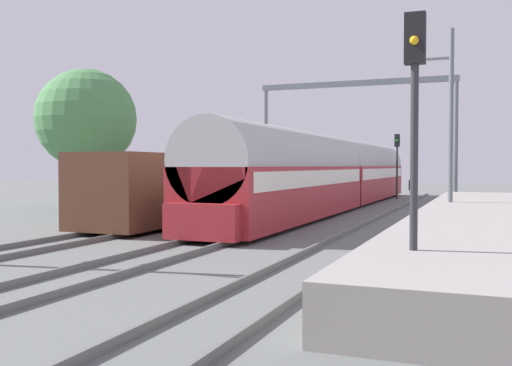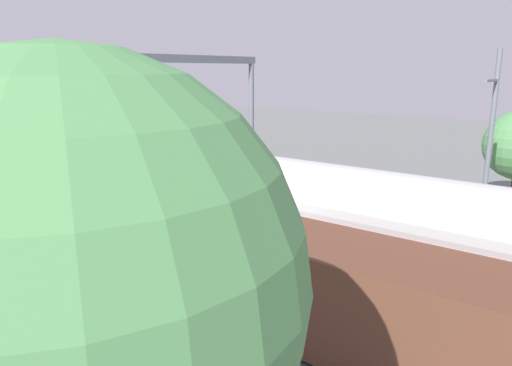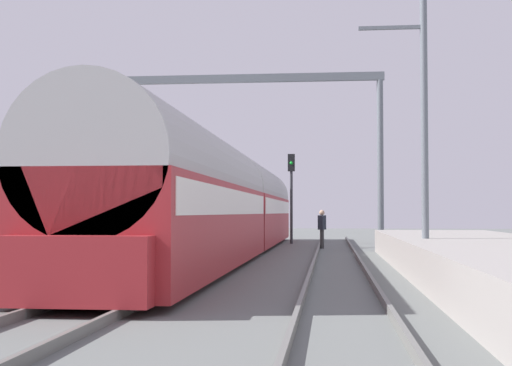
{
  "view_description": "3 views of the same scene",
  "coord_description": "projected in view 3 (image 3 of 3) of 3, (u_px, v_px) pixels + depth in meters",
  "views": [
    {
      "loc": [
        7.96,
        -19.16,
        2.4
      ],
      "look_at": [
        0.0,
        0.82,
        1.76
      ],
      "focal_mm": 40.88,
      "sensor_mm": 36.0,
      "label": 1
    },
    {
      "loc": [
        -14.64,
        1.65,
        7.22
      ],
      "look_at": [
        -0.21,
        12.8,
        2.89
      ],
      "focal_mm": 33.75,
      "sensor_mm": 36.0,
      "label": 2
    },
    {
      "loc": [
        3.93,
        -14.58,
        1.62
      ],
      "look_at": [
        0.0,
        23.98,
        3.18
      ],
      "focal_mm": 51.29,
      "sensor_mm": 36.0,
      "label": 3
    }
  ],
  "objects": [
    {
      "name": "catenary_pole_east_mid",
      "position": [
        423.0,
        121.0,
        20.28
      ],
      "size": [
        1.9,
        0.2,
        8.0
      ],
      "color": "slate",
      "rests_on": "ground"
    },
    {
      "name": "catenary_gantry",
      "position": [
        243.0,
        123.0,
        32.97
      ],
      "size": [
        12.68,
        0.28,
        7.86
      ],
      "color": "slate",
      "rests_on": "ground"
    },
    {
      "name": "passenger_train",
      "position": [
        226.0,
        203.0,
        27.61
      ],
      "size": [
        2.93,
        32.85,
        3.82
      ],
      "color": "maroon",
      "rests_on": "ground"
    },
    {
      "name": "track_east",
      "position": [
        341.0,
        290.0,
        14.41
      ],
      "size": [
        1.52,
        60.0,
        0.16
      ],
      "color": "slate",
      "rests_on": "ground"
    },
    {
      "name": "person_crossing",
      "position": [
        322.0,
        226.0,
        32.76
      ],
      "size": [
        0.38,
        0.46,
        1.73
      ],
      "rotation": [
        0.0,
        0.0,
        4.31
      ],
      "color": "#343434",
      "rests_on": "ground"
    },
    {
      "name": "freight_car",
      "position": [
        9.0,
        218.0,
        18.43
      ],
      "size": [
        2.8,
        13.0,
        2.7
      ],
      "color": "#563323",
      "rests_on": "ground"
    },
    {
      "name": "railway_signal_far",
      "position": [
        291.0,
        186.0,
        37.89
      ],
      "size": [
        0.36,
        0.3,
        4.66
      ],
      "color": "#2D2D33",
      "rests_on": "ground"
    },
    {
      "name": "track_west",
      "position": [
        136.0,
        288.0,
        14.83
      ],
      "size": [
        1.52,
        60.0,
        0.16
      ],
      "color": "slate",
      "rests_on": "ground"
    },
    {
      "name": "ground",
      "position": [
        136.0,
        292.0,
        14.82
      ],
      "size": [
        120.0,
        120.0,
        0.0
      ],
      "primitive_type": "plane",
      "color": "slate"
    }
  ]
}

